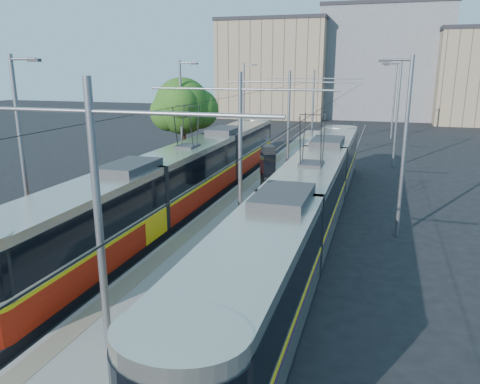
% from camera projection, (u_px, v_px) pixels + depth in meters
% --- Properties ---
extents(ground, '(160.00, 160.00, 0.00)m').
position_uv_depth(ground, '(173.00, 291.00, 16.16)').
color(ground, black).
rests_on(ground, ground).
extents(platform, '(4.00, 50.00, 0.30)m').
position_uv_depth(platform, '(279.00, 179.00, 31.84)').
color(platform, gray).
rests_on(platform, ground).
extents(tactile_strip_left, '(0.70, 50.00, 0.01)m').
position_uv_depth(tactile_strip_left, '(258.00, 175.00, 32.21)').
color(tactile_strip_left, gray).
rests_on(tactile_strip_left, platform).
extents(tactile_strip_right, '(0.70, 50.00, 0.01)m').
position_uv_depth(tactile_strip_right, '(300.00, 178.00, 31.39)').
color(tactile_strip_right, gray).
rests_on(tactile_strip_right, platform).
extents(rails, '(8.71, 70.00, 0.03)m').
position_uv_depth(rails, '(278.00, 181.00, 31.88)').
color(rails, gray).
rests_on(rails, ground).
extents(track_arrow, '(1.20, 5.00, 0.01)m').
position_uv_depth(track_arrow, '(25.00, 318.00, 14.40)').
color(track_arrow, silver).
rests_on(track_arrow, ground).
extents(tram_left, '(2.43, 31.05, 5.50)m').
position_uv_depth(tram_left, '(188.00, 175.00, 25.92)').
color(tram_left, black).
rests_on(tram_left, ground).
extents(tram_right, '(2.43, 30.54, 5.50)m').
position_uv_depth(tram_right, '(310.00, 196.00, 21.17)').
color(tram_right, black).
rests_on(tram_right, ground).
extents(catenary, '(9.20, 70.00, 7.00)m').
position_uv_depth(catenary, '(270.00, 118.00, 28.09)').
color(catenary, slate).
rests_on(catenary, platform).
extents(street_lamps, '(15.18, 38.22, 8.00)m').
position_uv_depth(street_lamps, '(291.00, 114.00, 34.50)').
color(street_lamps, slate).
rests_on(street_lamps, ground).
extents(shelter, '(1.16, 1.39, 2.63)m').
position_uv_depth(shelter, '(268.00, 166.00, 28.47)').
color(shelter, black).
rests_on(shelter, platform).
extents(tree, '(4.68, 4.33, 6.80)m').
position_uv_depth(tree, '(187.00, 107.00, 35.29)').
color(tree, '#382314').
rests_on(tree, ground).
extents(building_left, '(16.32, 12.24, 14.55)m').
position_uv_depth(building_left, '(276.00, 69.00, 72.57)').
color(building_left, gray).
rests_on(building_left, ground).
extents(building_centre, '(18.36, 14.28, 16.44)m').
position_uv_depth(building_centre, '(384.00, 63.00, 71.53)').
color(building_centre, gray).
rests_on(building_centre, ground).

